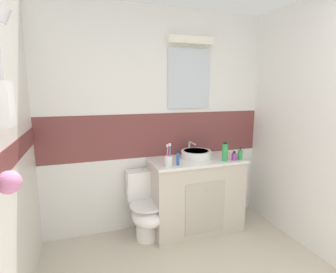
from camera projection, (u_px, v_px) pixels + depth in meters
wall_back_tiled at (158, 121)px, 2.98m from camera, size 3.20×0.20×2.50m
vanity_cabinet at (195, 194)px, 2.96m from camera, size 1.04×0.53×0.85m
sink_basin at (196, 154)px, 2.93m from camera, size 0.34×0.39×0.16m
toilet at (146, 207)px, 2.80m from camera, size 0.37×0.50×0.75m
toothbrush_cup at (169, 160)px, 2.61m from camera, size 0.08×0.08×0.23m
soap_dispenser at (240, 155)px, 2.85m from camera, size 0.06×0.06×0.14m
perfume_flask_small at (234, 156)px, 2.82m from camera, size 0.05×0.03×0.10m
mouthwash_bottle at (225, 152)px, 2.79m from camera, size 0.06×0.06×0.21m
toothpaste_tube_upright at (178, 158)px, 2.63m from camera, size 0.03×0.03×0.15m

